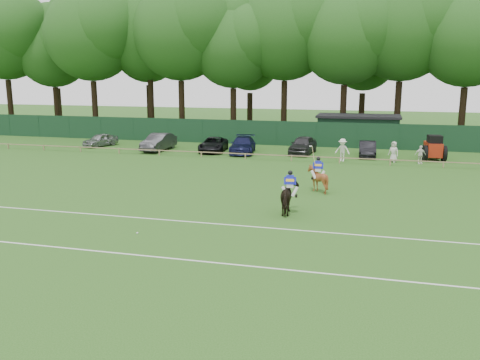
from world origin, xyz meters
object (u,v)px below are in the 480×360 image
(suv_black, at_px, (213,145))
(spectator_right, at_px, (394,152))
(hatch_grey, at_px, (303,145))
(horse_dark, at_px, (290,197))
(utility_shed, at_px, (358,129))
(sedan_silver, at_px, (100,140))
(sedan_grey, at_px, (159,142))
(spectator_left, at_px, (342,150))
(horse_chestnut, at_px, (318,179))
(tractor, at_px, (433,149))
(sedan_navy, at_px, (243,145))
(polo_ball, at_px, (137,233))
(spectator_mid, at_px, (420,155))
(estate_black, at_px, (367,149))

(suv_black, distance_m, spectator_right, 16.31)
(hatch_grey, xyz_separation_m, spectator_right, (7.90, -2.58, 0.06))
(horse_dark, distance_m, utility_shed, 28.32)
(sedan_silver, xyz_separation_m, sedan_grey, (6.84, -1.09, 0.16))
(spectator_left, relative_size, spectator_right, 1.10)
(horse_dark, bearing_deg, horse_chestnut, -107.16)
(utility_shed, distance_m, tractor, 10.85)
(suv_black, bearing_deg, spectator_left, -17.73)
(sedan_navy, bearing_deg, polo_ball, -95.09)
(suv_black, xyz_separation_m, tractor, (19.49, 0.05, 0.35))
(suv_black, xyz_separation_m, sedan_navy, (2.90, -0.13, 0.08))
(sedan_navy, height_order, utility_shed, utility_shed)
(suv_black, bearing_deg, spectator_mid, -13.14)
(estate_black, height_order, polo_ball, estate_black)
(horse_dark, relative_size, spectator_left, 1.11)
(estate_black, height_order, spectator_left, spectator_left)
(hatch_grey, bearing_deg, polo_ball, -93.66)
(sedan_grey, bearing_deg, sedan_silver, 173.24)
(suv_black, relative_size, sedan_navy, 0.94)
(hatch_grey, relative_size, utility_shed, 0.56)
(sedan_grey, xyz_separation_m, polo_ball, (9.55, -24.15, -0.76))
(estate_black, bearing_deg, suv_black, -178.78)
(spectator_right, xyz_separation_m, tractor, (3.27, 1.73, 0.16))
(polo_ball, bearing_deg, horse_chestnut, 56.45)
(sedan_silver, relative_size, sedan_grey, 0.78)
(horse_dark, height_order, tractor, tractor)
(estate_black, height_order, tractor, tractor)
(spectator_right, relative_size, polo_ball, 19.29)
(sedan_silver, height_order, hatch_grey, hatch_grey)
(horse_chestnut, distance_m, hatch_grey, 15.29)
(hatch_grey, height_order, spectator_right, spectator_right)
(sedan_grey, relative_size, estate_black, 1.18)
(sedan_navy, xyz_separation_m, spectator_mid, (15.40, -1.82, 0.01))
(sedan_silver, xyz_separation_m, hatch_grey, (20.46, 0.42, 0.16))
(sedan_grey, relative_size, utility_shed, 0.58)
(horse_chestnut, height_order, spectator_left, spectator_left)
(sedan_navy, distance_m, estate_black, 11.22)
(sedan_grey, height_order, estate_black, sedan_grey)
(sedan_silver, distance_m, estate_black, 26.22)
(sedan_navy, relative_size, spectator_right, 2.98)
(sedan_navy, bearing_deg, utility_shed, 33.01)
(horse_chestnut, relative_size, spectator_right, 0.95)
(polo_ball, height_order, tractor, tractor)
(tractor, bearing_deg, estate_black, 166.01)
(hatch_grey, height_order, spectator_mid, hatch_grey)
(estate_black, bearing_deg, spectator_mid, -34.63)
(spectator_right, bearing_deg, horse_dark, -80.57)
(spectator_mid, bearing_deg, hatch_grey, 146.65)
(suv_black, bearing_deg, sedan_grey, 179.41)
(sedan_silver, distance_m, spectator_right, 28.44)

